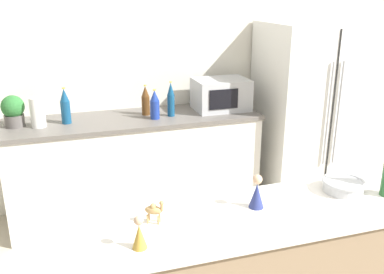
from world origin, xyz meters
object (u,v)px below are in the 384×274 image
at_px(potted_plant, 13,111).
at_px(back_bottle_3, 155,105).
at_px(refrigerator, 308,112).
at_px(fruit_bowl, 343,185).
at_px(paper_towel_roll, 38,112).
at_px(wise_man_figurine_crimson, 139,234).
at_px(microwave, 221,94).
at_px(back_bottle_1, 146,101).
at_px(back_bottle_0, 65,106).
at_px(back_bottle_2, 171,100).
at_px(camel_figurine, 154,210).
at_px(wise_man_figurine_blue, 257,193).

relative_size(potted_plant, back_bottle_3, 1.00).
height_order(refrigerator, fruit_bowl, refrigerator).
xyz_separation_m(paper_towel_roll, fruit_bowl, (1.53, -1.81, -0.03)).
distance_m(potted_plant, fruit_bowl, 2.54).
bearing_deg(wise_man_figurine_crimson, fruit_bowl, 9.84).
bearing_deg(refrigerator, back_bottle_3, -179.48).
height_order(microwave, back_bottle_1, microwave).
distance_m(paper_towel_roll, microwave, 1.58).
bearing_deg(refrigerator, paper_towel_roll, 178.95).
bearing_deg(back_bottle_1, back_bottle_0, -175.56).
xyz_separation_m(paper_towel_roll, back_bottle_2, (1.09, -0.02, 0.02)).
distance_m(back_bottle_0, back_bottle_2, 0.88).
height_order(back_bottle_3, wise_man_figurine_crimson, back_bottle_3).
bearing_deg(microwave, fruit_bowl, -91.37).
distance_m(back_bottle_3, camel_figurine, 1.81).
relative_size(back_bottle_1, camel_figurine, 2.36).
bearing_deg(back_bottle_1, paper_towel_roll, -174.52).
relative_size(microwave, fruit_bowl, 2.19).
bearing_deg(refrigerator, back_bottle_1, 175.22).
bearing_deg(wise_man_figurine_crimson, back_bottle_1, 77.65).
xyz_separation_m(potted_plant, wise_man_figurine_crimson, (0.62, -2.07, -0.02)).
xyz_separation_m(paper_towel_roll, back_bottle_1, (0.89, 0.09, 0.01)).
height_order(back_bottle_1, back_bottle_2, back_bottle_2).
xyz_separation_m(microwave, back_bottle_1, (-0.69, 0.03, -0.01)).
bearing_deg(back_bottle_3, wise_man_figurine_blue, -86.99).
xyz_separation_m(microwave, back_bottle_3, (-0.64, -0.12, -0.02)).
xyz_separation_m(back_bottle_1, back_bottle_2, (0.20, -0.10, 0.02)).
relative_size(fruit_bowl, wise_man_figurine_crimson, 1.51).
relative_size(paper_towel_roll, back_bottle_1, 0.90).
xyz_separation_m(fruit_bowl, wise_man_figurine_blue, (-0.50, -0.02, 0.04)).
height_order(back_bottle_1, back_bottle_3, back_bottle_1).
bearing_deg(wise_man_figurine_blue, fruit_bowl, 2.41).
bearing_deg(back_bottle_0, refrigerator, -2.00).
relative_size(paper_towel_roll, wise_man_figurine_crimson, 1.65).
bearing_deg(paper_towel_roll, microwave, 2.12).
xyz_separation_m(wise_man_figurine_blue, wise_man_figurine_crimson, (-0.60, -0.17, -0.01)).
xyz_separation_m(microwave, fruit_bowl, (-0.04, -1.87, -0.05)).
bearing_deg(back_bottle_3, refrigerator, 0.52).
xyz_separation_m(camel_figurine, wise_man_figurine_blue, (0.50, -0.01, 0.01)).
relative_size(back_bottle_1, fruit_bowl, 1.21).
bearing_deg(fruit_bowl, back_bottle_1, 108.81).
height_order(microwave, wise_man_figurine_blue, microwave).
xyz_separation_m(fruit_bowl, camel_figurine, (-1.00, -0.01, 0.03)).
bearing_deg(fruit_bowl, back_bottle_3, 108.82).
relative_size(paper_towel_roll, back_bottle_0, 0.80).
distance_m(refrigerator, wise_man_figurine_crimson, 2.81).
bearing_deg(potted_plant, back_bottle_1, 0.87).
bearing_deg(camel_figurine, back_bottle_2, 72.89).
bearing_deg(back_bottle_1, wise_man_figurine_blue, -85.76).
relative_size(microwave, wise_man_figurine_blue, 2.84).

